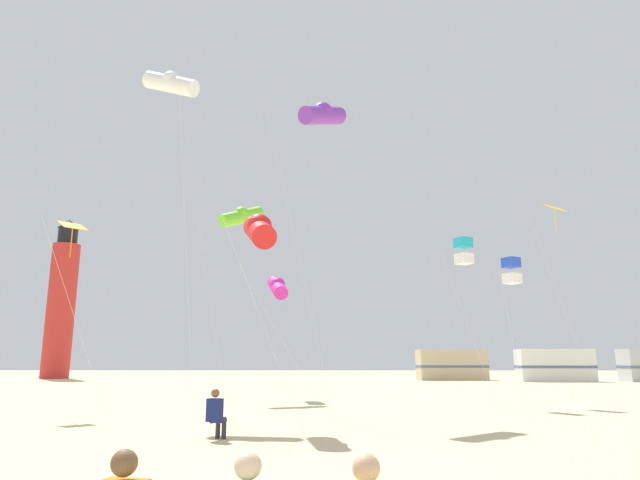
{
  "coord_description": "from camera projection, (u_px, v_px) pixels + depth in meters",
  "views": [
    {
      "loc": [
        1.78,
        -7.2,
        1.8
      ],
      "look_at": [
        1.53,
        10.26,
        5.55
      ],
      "focal_mm": 31.57,
      "sensor_mm": 36.0,
      "label": 1
    }
  ],
  "objects": [
    {
      "name": "lighthouse_distant",
      "position": [
        61.0,
        302.0,
        59.08
      ],
      "size": [
        2.8,
        2.8,
        16.8
      ],
      "color": "red",
      "rests_on": "ground"
    },
    {
      "name": "kite_tube_violet",
      "position": [
        323.0,
        115.0,
        22.09
      ],
      "size": [
        3.18,
        3.39,
        11.97
      ],
      "color": "silver",
      "rests_on": "ground"
    },
    {
      "name": "kite_tube_white",
      "position": [
        171.0,
        83.0,
        22.96
      ],
      "size": [
        2.66,
        2.11,
        13.6
      ],
      "color": "silver",
      "rests_on": "ground"
    },
    {
      "name": "kite_tube_scarlet",
      "position": [
        259.0,
        230.0,
        16.61
      ],
      "size": [
        2.21,
        2.69,
        6.28
      ],
      "color": "silver",
      "rests_on": "ground"
    },
    {
      "name": "kite_tube_magenta",
      "position": [
        278.0,
        287.0,
        28.39
      ],
      "size": [
        3.16,
        3.28,
        6.15
      ],
      "color": "silver",
      "rests_on": "ground"
    },
    {
      "name": "kite_flyer_standing",
      "position": [
        216.0,
        413.0,
        13.08
      ],
      "size": [
        0.44,
        0.56,
        1.16
      ],
      "rotation": [
        0.0,
        0.0,
        2.84
      ],
      "color": "navy",
      "rests_on": "ground"
    },
    {
      "name": "rv_van_white",
      "position": [
        555.0,
        365.0,
        49.7
      ],
      "size": [
        6.51,
        2.54,
        2.8
      ],
      "rotation": [
        0.0,
        0.0,
        -0.03
      ],
      "color": "white",
      "rests_on": "ground"
    },
    {
      "name": "kite_diamond_orange",
      "position": [
        73.0,
        232.0,
        20.81
      ],
      "size": [
        2.5,
        2.5,
        6.92
      ],
      "color": "silver",
      "rests_on": "ground"
    },
    {
      "name": "kite_tube_lime",
      "position": [
        241.0,
        216.0,
        28.83
      ],
      "size": [
        3.45,
        3.39,
        9.76
      ],
      "color": "silver",
      "rests_on": "ground"
    },
    {
      "name": "rv_van_tan",
      "position": [
        452.0,
        365.0,
        53.24
      ],
      "size": [
        6.61,
        2.85,
        2.8
      ],
      "rotation": [
        0.0,
        0.0,
        0.08
      ],
      "color": "#C6B28C",
      "rests_on": "ground"
    },
    {
      "name": "kite_box_cyan",
      "position": [
        464.0,
        251.0,
        24.23
      ],
      "size": [
        1.91,
        1.6,
        7.01
      ],
      "color": "silver",
      "rests_on": "ground"
    },
    {
      "name": "kite_diamond_gold",
      "position": [
        555.0,
        215.0,
        27.86
      ],
      "size": [
        2.26,
        2.26,
        9.47
      ],
      "color": "silver",
      "rests_on": "ground"
    },
    {
      "name": "kite_box_blue",
      "position": [
        512.0,
        271.0,
        24.55
      ],
      "size": [
        0.95,
        0.95,
        6.22
      ],
      "color": "silver",
      "rests_on": "ground"
    }
  ]
}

